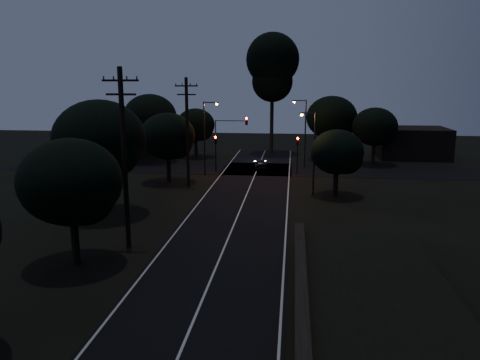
# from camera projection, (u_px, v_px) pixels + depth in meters

# --- Properties ---
(road_surface) EXTENTS (60.00, 70.00, 0.03)m
(road_surface) POSITION_uv_depth(u_px,v_px,m) (249.00, 190.00, 44.34)
(road_surface) COLOR black
(road_surface) RESTS_ON ground
(utility_pole_mid) EXTENTS (2.20, 0.30, 11.00)m
(utility_pole_mid) POSITION_uv_depth(u_px,v_px,m) (124.00, 156.00, 28.15)
(utility_pole_mid) COLOR black
(utility_pole_mid) RESTS_ON ground
(utility_pole_far) EXTENTS (2.20, 0.30, 10.50)m
(utility_pole_far) POSITION_uv_depth(u_px,v_px,m) (187.00, 131.00, 44.72)
(utility_pole_far) COLOR black
(utility_pole_far) RESTS_ON ground
(tree_left_b) EXTENTS (5.63, 5.63, 7.16)m
(tree_left_b) POSITION_uv_depth(u_px,v_px,m) (73.00, 184.00, 25.55)
(tree_left_b) COLOR black
(tree_left_b) RESTS_ON ground
(tree_left_c) EXTENTS (6.99, 6.99, 8.83)m
(tree_left_c) POSITION_uv_depth(u_px,v_px,m) (102.00, 141.00, 35.29)
(tree_left_c) COLOR black
(tree_left_c) RESTS_ON ground
(tree_left_d) EXTENTS (5.57, 5.57, 7.07)m
(tree_left_d) POSITION_uv_depth(u_px,v_px,m) (169.00, 138.00, 47.00)
(tree_left_d) COLOR black
(tree_left_d) RESTS_ON ground
(tree_far_nw) EXTENTS (5.18, 5.18, 6.56)m
(tree_far_nw) POSITION_uv_depth(u_px,v_px,m) (197.00, 126.00, 62.68)
(tree_far_nw) COLOR black
(tree_far_nw) RESTS_ON ground
(tree_far_w) EXTENTS (6.71, 6.71, 8.56)m
(tree_far_w) POSITION_uv_depth(u_px,v_px,m) (152.00, 118.00, 59.04)
(tree_far_w) COLOR black
(tree_far_w) RESTS_ON ground
(tree_far_ne) EXTENTS (6.55, 6.55, 8.28)m
(tree_far_ne) POSITION_uv_depth(u_px,v_px,m) (334.00, 119.00, 60.41)
(tree_far_ne) COLOR black
(tree_far_ne) RESTS_ON ground
(tree_far_e) EXTENTS (5.51, 5.51, 6.99)m
(tree_far_e) POSITION_uv_depth(u_px,v_px,m) (376.00, 128.00, 57.13)
(tree_far_e) COLOR black
(tree_far_e) RESTS_ON ground
(tree_right_a) EXTENTS (4.71, 4.71, 5.98)m
(tree_right_a) POSITION_uv_depth(u_px,v_px,m) (339.00, 153.00, 41.44)
(tree_right_a) COLOR black
(tree_right_a) RESTS_ON ground
(tall_pine) EXTENTS (7.37, 7.37, 16.75)m
(tall_pine) POSITION_uv_depth(u_px,v_px,m) (272.00, 67.00, 64.91)
(tall_pine) COLOR black
(tall_pine) RESTS_ON ground
(building_left) EXTENTS (10.00, 8.00, 4.40)m
(building_left) POSITION_uv_depth(u_px,v_px,m) (123.00, 138.00, 66.39)
(building_left) COLOR black
(building_left) RESTS_ON ground
(building_right) EXTENTS (9.00, 7.00, 4.00)m
(building_right) POSITION_uv_depth(u_px,v_px,m) (412.00, 143.00, 62.95)
(building_right) COLOR black
(building_right) RESTS_ON ground
(signal_left) EXTENTS (0.28, 0.35, 4.10)m
(signal_left) POSITION_uv_depth(u_px,v_px,m) (216.00, 147.00, 52.87)
(signal_left) COLOR black
(signal_left) RESTS_ON ground
(signal_right) EXTENTS (0.28, 0.35, 4.10)m
(signal_right) POSITION_uv_depth(u_px,v_px,m) (298.00, 148.00, 51.85)
(signal_right) COLOR black
(signal_right) RESTS_ON ground
(signal_mast) EXTENTS (3.70, 0.35, 6.25)m
(signal_mast) POSITION_uv_depth(u_px,v_px,m) (230.00, 134.00, 52.38)
(signal_mast) COLOR black
(signal_mast) RESTS_ON ground
(streetlight_a) EXTENTS (1.66, 0.26, 8.00)m
(streetlight_a) POSITION_uv_depth(u_px,v_px,m) (206.00, 133.00, 50.65)
(streetlight_a) COLOR black
(streetlight_a) RESTS_ON ground
(streetlight_b) EXTENTS (1.66, 0.26, 8.00)m
(streetlight_b) POSITION_uv_depth(u_px,v_px,m) (304.00, 128.00, 55.30)
(streetlight_b) COLOR black
(streetlight_b) RESTS_ON ground
(streetlight_c) EXTENTS (1.46, 0.26, 7.50)m
(streetlight_c) POSITION_uv_depth(u_px,v_px,m) (312.00, 147.00, 41.69)
(streetlight_c) COLOR black
(streetlight_c) RESTS_ON ground
(car) EXTENTS (1.87, 3.74, 1.22)m
(car) POSITION_uv_depth(u_px,v_px,m) (261.00, 164.00, 54.81)
(car) COLOR black
(car) RESTS_ON ground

